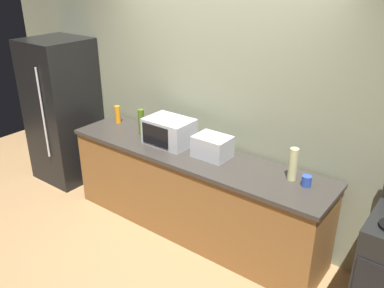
# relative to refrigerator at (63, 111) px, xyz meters

# --- Properties ---
(ground_plane) EXTENTS (8.00, 8.00, 0.00)m
(ground_plane) POSITION_rel_refrigerator_xyz_m (2.05, -0.40, -0.90)
(ground_plane) COLOR #A87F51
(back_wall) EXTENTS (6.40, 0.10, 2.70)m
(back_wall) POSITION_rel_refrigerator_xyz_m (2.05, 0.41, 0.45)
(back_wall) COLOR gray
(back_wall) RESTS_ON ground_plane
(counter_run) EXTENTS (2.84, 0.64, 0.90)m
(counter_run) POSITION_rel_refrigerator_xyz_m (2.05, 0.00, -0.45)
(counter_run) COLOR brown
(counter_run) RESTS_ON ground_plane
(refrigerator) EXTENTS (0.72, 0.73, 1.80)m
(refrigerator) POSITION_rel_refrigerator_xyz_m (0.00, 0.00, 0.00)
(refrigerator) COLOR black
(refrigerator) RESTS_ON ground_plane
(microwave) EXTENTS (0.48, 0.35, 0.27)m
(microwave) POSITION_rel_refrigerator_xyz_m (1.72, 0.05, 0.13)
(microwave) COLOR #B7BABF
(microwave) RESTS_ON counter_run
(toaster_oven) EXTENTS (0.34, 0.26, 0.21)m
(toaster_oven) POSITION_rel_refrigerator_xyz_m (2.25, 0.06, 0.10)
(toaster_oven) COLOR #B7BABF
(toaster_oven) RESTS_ON counter_run
(bottle_vinegar) EXTENTS (0.08, 0.08, 0.29)m
(bottle_vinegar) POSITION_rel_refrigerator_xyz_m (3.05, 0.10, 0.15)
(bottle_vinegar) COLOR beige
(bottle_vinegar) RESTS_ON counter_run
(bottle_dish_soap) EXTENTS (0.07, 0.07, 0.20)m
(bottle_dish_soap) POSITION_rel_refrigerator_xyz_m (0.85, 0.14, 0.10)
(bottle_dish_soap) COLOR orange
(bottle_dish_soap) RESTS_ON counter_run
(bottle_olive_oil) EXTENTS (0.07, 0.07, 0.29)m
(bottle_olive_oil) POSITION_rel_refrigerator_xyz_m (1.32, 0.05, 0.14)
(bottle_olive_oil) COLOR #4C6B19
(bottle_olive_oil) RESTS_ON counter_run
(mug_blue) EXTENTS (0.08, 0.08, 0.09)m
(mug_blue) POSITION_rel_refrigerator_xyz_m (3.20, 0.07, 0.05)
(mug_blue) COLOR #2D4CB2
(mug_blue) RESTS_ON counter_run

